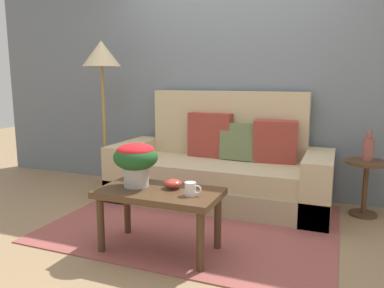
# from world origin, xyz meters

# --- Properties ---
(ground_plane) EXTENTS (14.00, 14.00, 0.00)m
(ground_plane) POSITION_xyz_m (0.00, 0.00, 0.00)
(ground_plane) COLOR #997A56
(wall_back) EXTENTS (6.40, 0.12, 2.87)m
(wall_back) POSITION_xyz_m (0.00, 1.17, 1.43)
(wall_back) COLOR slate
(wall_back) RESTS_ON ground
(area_rug) EXTENTS (2.39, 1.85, 0.01)m
(area_rug) POSITION_xyz_m (0.00, 0.05, 0.01)
(area_rug) COLOR #994C47
(area_rug) RESTS_ON ground
(couch) EXTENTS (2.21, 0.86, 1.14)m
(couch) POSITION_xyz_m (0.02, 0.72, 0.34)
(couch) COLOR tan
(couch) RESTS_ON ground
(coffee_table) EXTENTS (0.90, 0.48, 0.47)m
(coffee_table) POSITION_xyz_m (-0.05, -0.56, 0.40)
(coffee_table) COLOR #442D1B
(coffee_table) RESTS_ON ground
(side_table) EXTENTS (0.38, 0.38, 0.52)m
(side_table) POSITION_xyz_m (1.40, 0.82, 0.36)
(side_table) COLOR #4C331E
(side_table) RESTS_ON ground
(floor_lamp) EXTENTS (0.43, 0.43, 1.68)m
(floor_lamp) POSITION_xyz_m (-1.35, 0.64, 1.45)
(floor_lamp) COLOR olive
(floor_lamp) RESTS_ON ground
(potted_plant) EXTENTS (0.33, 0.33, 0.33)m
(potted_plant) POSITION_xyz_m (-0.26, -0.54, 0.69)
(potted_plant) COLOR #B7B2A8
(potted_plant) RESTS_ON coffee_table
(coffee_mug) EXTENTS (0.12, 0.08, 0.09)m
(coffee_mug) POSITION_xyz_m (0.21, -0.59, 0.52)
(coffee_mug) COLOR white
(coffee_mug) RESTS_ON coffee_table
(snack_bowl) EXTENTS (0.14, 0.14, 0.07)m
(snack_bowl) POSITION_xyz_m (0.02, -0.49, 0.51)
(snack_bowl) COLOR #B2382D
(snack_bowl) RESTS_ON coffee_table
(table_vase) EXTENTS (0.10, 0.10, 0.28)m
(table_vase) POSITION_xyz_m (1.40, 0.83, 0.64)
(table_vase) COLOR #934C42
(table_vase) RESTS_ON side_table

